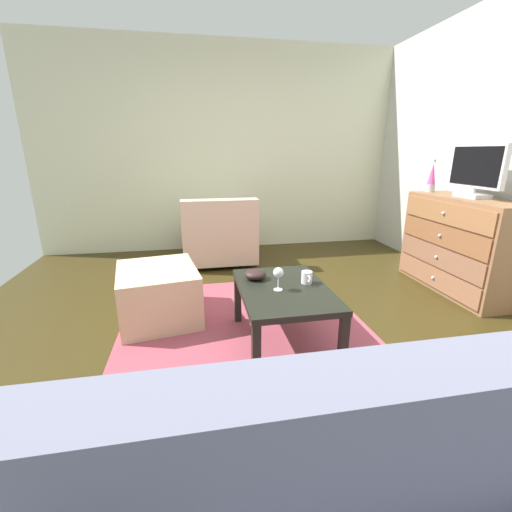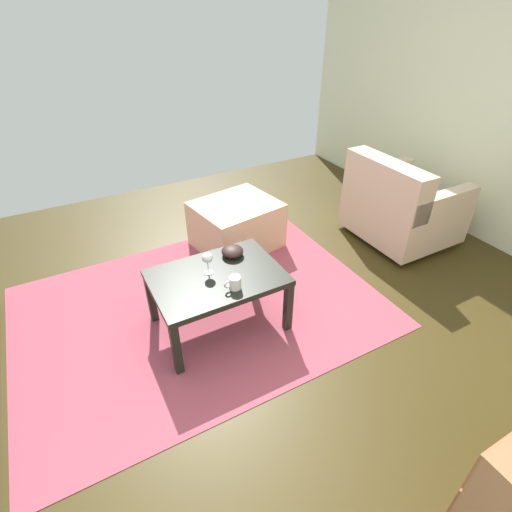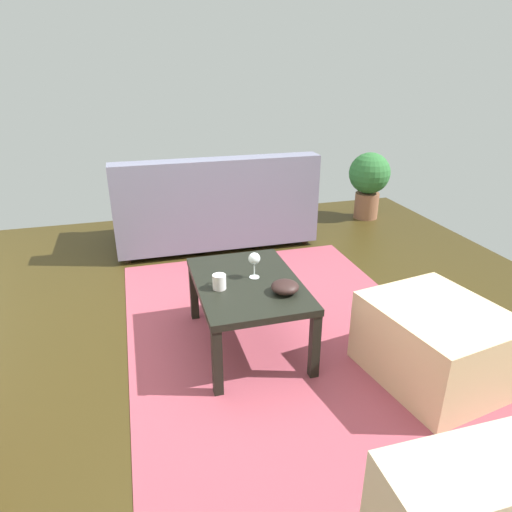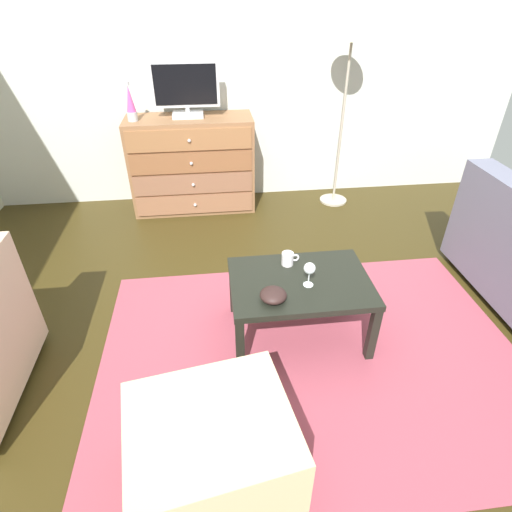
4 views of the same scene
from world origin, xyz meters
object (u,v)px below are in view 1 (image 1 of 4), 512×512
at_px(lava_lamp, 432,178).
at_px(bowl_decorative, 255,274).
at_px(ottoman, 159,294).
at_px(tv, 476,170).
at_px(dresser, 460,245).
at_px(armchair, 219,236).
at_px(coffee_table, 284,295).
at_px(mug, 307,277).
at_px(wine_glass, 278,274).

relative_size(lava_lamp, bowl_decorative, 2.14).
bearing_deg(ottoman, lava_lamp, 101.86).
relative_size(tv, bowl_decorative, 3.88).
height_order(dresser, tv, tv).
bearing_deg(armchair, lava_lamp, 69.79).
height_order(tv, bowl_decorative, tv).
xyz_separation_m(coffee_table, mug, (-0.05, 0.18, 0.10)).
bearing_deg(dresser, armchair, -120.20).
bearing_deg(coffee_table, dresser, 109.09).
bearing_deg(armchair, bowl_decorative, 3.87).
distance_m(coffee_table, wine_glass, 0.18).
relative_size(lava_lamp, armchair, 0.39).
xyz_separation_m(tv, armchair, (-1.29, -2.24, -0.82)).
xyz_separation_m(tv, mug, (0.62, -1.78, -0.68)).
bearing_deg(tv, mug, -70.68).
relative_size(tv, armchair, 0.70).
bearing_deg(bowl_decorative, armchair, -176.13).
distance_m(tv, mug, 2.00).
relative_size(lava_lamp, wine_glass, 2.10).
bearing_deg(wine_glass, mug, 109.85).
distance_m(lava_lamp, coffee_table, 2.31).
distance_m(tv, coffee_table, 2.21).
bearing_deg(wine_glass, armchair, -173.40).
height_order(tv, wine_glass, tv).
xyz_separation_m(armchair, ottoman, (1.38, -0.61, -0.12)).
relative_size(mug, bowl_decorative, 0.74).
bearing_deg(tv, coffee_table, -71.10).
bearing_deg(coffee_table, wine_glass, -54.65).
relative_size(dresser, lava_lamp, 3.57).
bearing_deg(armchair, wine_glass, 6.60).
distance_m(wine_glass, bowl_decorative, 0.27).
bearing_deg(lava_lamp, bowl_decorative, -64.81).
bearing_deg(bowl_decorative, coffee_table, 39.99).
height_order(tv, armchair, tv).
bearing_deg(armchair, tv, 60.09).
relative_size(bowl_decorative, ottoman, 0.22).
height_order(wine_glass, mug, wine_glass).
height_order(tv, lava_lamp, tv).
relative_size(mug, ottoman, 0.16).
xyz_separation_m(dresser, armchair, (-1.29, -2.21, -0.12)).
bearing_deg(tv, dresser, -87.63).
relative_size(coffee_table, ottoman, 1.22).
relative_size(coffee_table, armchair, 1.00).
distance_m(armchair, ottoman, 1.51).
distance_m(coffee_table, armchair, 1.98).
distance_m(tv, armchair, 2.71).
height_order(lava_lamp, ottoman, lava_lamp).
xyz_separation_m(lava_lamp, coffee_table, (1.16, -1.89, -0.67)).
xyz_separation_m(lava_lamp, mug, (1.11, -1.71, -0.58)).
distance_m(tv, bowl_decorative, 2.28).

